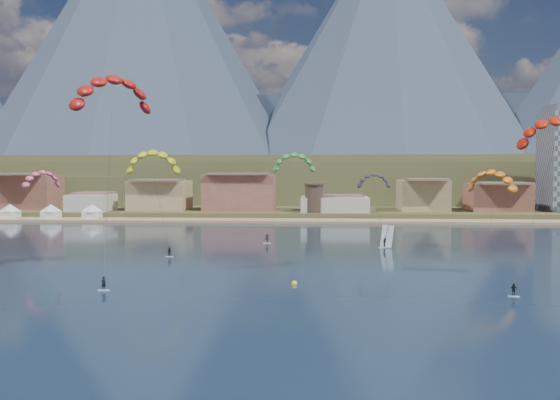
% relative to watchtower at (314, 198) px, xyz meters
% --- Properties ---
extents(ground, '(2400.00, 2400.00, 0.00)m').
position_rel_watchtower_xyz_m(ground, '(-5.00, -114.00, -6.37)').
color(ground, black).
rests_on(ground, ground).
extents(beach, '(2200.00, 12.00, 0.90)m').
position_rel_watchtower_xyz_m(beach, '(-5.00, -8.00, -6.12)').
color(beach, tan).
rests_on(beach, ground).
extents(land, '(2200.00, 900.00, 4.00)m').
position_rel_watchtower_xyz_m(land, '(-5.00, 446.00, -6.37)').
color(land, brown).
rests_on(land, ground).
extents(foothills, '(940.00, 210.00, 18.00)m').
position_rel_watchtower_xyz_m(foothills, '(17.39, 118.47, 2.71)').
color(foothills, brown).
rests_on(foothills, ground).
extents(mountain_ridge, '(2060.00, 480.00, 400.00)m').
position_rel_watchtower_xyz_m(mountain_ridge, '(-19.60, 709.65, 143.94)').
color(mountain_ridge, '#2D3A4B').
rests_on(mountain_ridge, ground).
extents(town, '(400.00, 24.00, 12.00)m').
position_rel_watchtower_xyz_m(town, '(-45.00, 8.00, 1.63)').
color(town, beige).
rests_on(town, ground).
extents(watchtower, '(5.82, 5.82, 8.60)m').
position_rel_watchtower_xyz_m(watchtower, '(0.00, 0.00, 0.00)').
color(watchtower, '#47382D').
rests_on(watchtower, ground).
extents(beach_tents, '(43.40, 6.40, 5.00)m').
position_rel_watchtower_xyz_m(beach_tents, '(-81.25, -8.00, -2.66)').
color(beach_tents, white).
rests_on(beach_tents, ground).
extents(kitesurfer_red, '(12.69, 17.56, 30.04)m').
position_rel_watchtower_xyz_m(kitesurfer_red, '(-27.96, -97.33, 20.20)').
color(kitesurfer_red, silver).
rests_on(kitesurfer_red, ground).
extents(kitesurfer_yellow, '(11.43, 13.14, 20.64)m').
position_rel_watchtower_xyz_m(kitesurfer_yellow, '(-29.43, -69.05, 10.59)').
color(kitesurfer_yellow, silver).
rests_on(kitesurfer_yellow, ground).
extents(kitesurfer_orange, '(13.92, 13.81, 24.31)m').
position_rel_watchtower_xyz_m(kitesurfer_orange, '(32.59, -99.75, 14.17)').
color(kitesurfer_orange, silver).
rests_on(kitesurfer_orange, ground).
extents(kitesurfer_green, '(10.73, 12.77, 20.38)m').
position_rel_watchtower_xyz_m(kitesurfer_green, '(-4.05, -48.47, 10.50)').
color(kitesurfer_green, silver).
rests_on(kitesurfer_green, ground).
extents(distant_kite_pink, '(7.62, 7.93, 16.43)m').
position_rel_watchtower_xyz_m(distant_kite_pink, '(-54.12, -61.44, 7.18)').
color(distant_kite_pink, '#262626').
rests_on(distant_kite_pink, ground).
extents(distant_kite_dark, '(7.55, 5.49, 15.84)m').
position_rel_watchtower_xyz_m(distant_kite_dark, '(13.24, -47.22, 6.64)').
color(distant_kite_dark, '#262626').
rests_on(distant_kite_dark, ground).
extents(distant_kite_orange, '(9.85, 8.50, 16.81)m').
position_rel_watchtower_xyz_m(distant_kite_orange, '(33.21, -66.65, 7.13)').
color(distant_kite_orange, '#262626').
rests_on(distant_kite_orange, ground).
extents(windsurfer, '(2.51, 2.76, 4.30)m').
position_rel_watchtower_xyz_m(windsurfer, '(14.16, -64.04, -5.00)').
color(windsurfer, silver).
rests_on(windsurfer, ground).
extents(buoy, '(0.74, 0.74, 0.74)m').
position_rel_watchtower_xyz_m(buoy, '(-1.80, -103.56, -6.24)').
color(buoy, yellow).
rests_on(buoy, ground).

